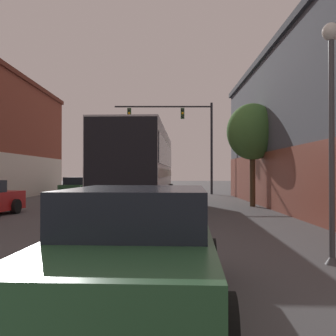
# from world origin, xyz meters

# --- Properties ---
(lane_center_line) EXTENTS (0.14, 45.15, 0.01)m
(lane_center_line) POSITION_xyz_m (0.00, 16.58, 0.00)
(lane_center_line) COLOR silver
(lane_center_line) RESTS_ON ground_plane
(bus) EXTENTS (3.21, 11.60, 3.55)m
(bus) POSITION_xyz_m (1.57, 17.99, 1.99)
(bus) COLOR #B7B7BC
(bus) RESTS_ON ground_plane
(hatchback_foreground) EXTENTS (2.25, 4.41, 1.43)m
(hatchback_foreground) POSITION_xyz_m (2.51, 4.08, 0.68)
(hatchback_foreground) COLOR #285633
(hatchback_foreground) RESTS_ON ground_plane
(parked_car_left_near) EXTENTS (2.36, 4.39, 1.30)m
(parked_car_left_near) POSITION_xyz_m (-3.93, 29.32, 0.62)
(parked_car_left_near) COLOR #285633
(parked_car_left_near) RESTS_ON ground_plane
(traffic_signal_gantry) EXTENTS (7.46, 0.36, 6.97)m
(traffic_signal_gantry) POSITION_xyz_m (4.11, 29.14, 5.00)
(traffic_signal_gantry) COLOR black
(traffic_signal_gantry) RESTS_ON ground_plane
(street_lamp) EXTENTS (0.32, 0.32, 4.29)m
(street_lamp) POSITION_xyz_m (5.79, 6.30, 2.50)
(street_lamp) COLOR #47474C
(street_lamp) RESTS_ON ground_plane
(street_tree_near) EXTENTS (2.48, 2.23, 4.98)m
(street_tree_near) POSITION_xyz_m (6.98, 18.32, 3.59)
(street_tree_near) COLOR #4C3823
(street_tree_near) RESTS_ON ground_plane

